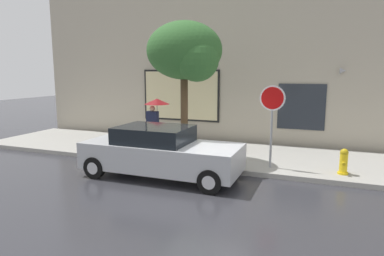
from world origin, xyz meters
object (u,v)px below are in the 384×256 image
parked_car (160,152)px  fire_hydrant (344,162)px  street_tree (187,53)px  stop_sign (272,110)px  pedestrian_with_umbrella (156,108)px

parked_car → fire_hydrant: parked_car is taller
street_tree → stop_sign: size_ratio=1.81×
fire_hydrant → street_tree: street_tree is taller
fire_hydrant → street_tree: 5.80m
stop_sign → fire_hydrant: bearing=1.9°
fire_hydrant → pedestrian_with_umbrella: 7.03m
fire_hydrant → pedestrian_with_umbrella: bearing=167.6°
parked_car → fire_hydrant: bearing=18.6°
fire_hydrant → pedestrian_with_umbrella: size_ratio=0.40×
parked_car → stop_sign: stop_sign is taller
parked_car → street_tree: street_tree is taller
street_tree → fire_hydrant: bearing=-0.7°
pedestrian_with_umbrella → stop_sign: bearing=-18.3°
pedestrian_with_umbrella → fire_hydrant: bearing=-12.4°
pedestrian_with_umbrella → street_tree: (1.91, -1.43, 2.01)m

